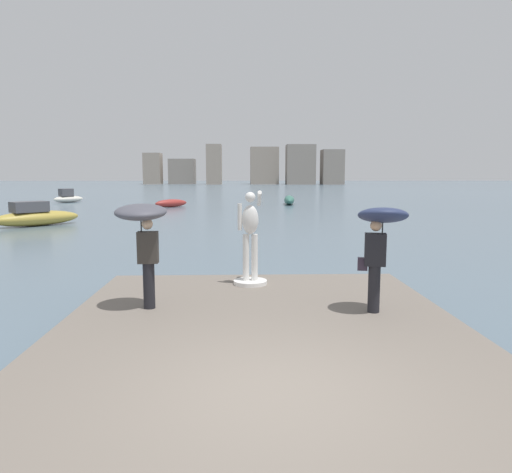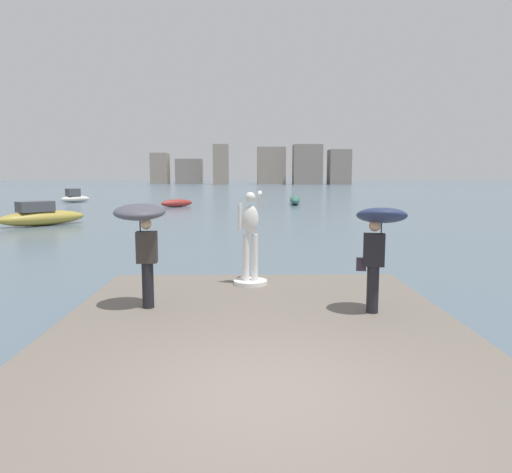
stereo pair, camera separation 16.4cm
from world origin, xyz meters
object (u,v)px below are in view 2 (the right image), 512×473
onlooker_left (142,226)px  onlooker_right (379,232)px  boat_rightward (75,197)px  boat_leftward (177,203)px  statue_white_figure (250,244)px  boat_mid (295,200)px  boat_near (41,216)px

onlooker_left → onlooker_right: 4.42m
onlooker_right → boat_rightward: 48.17m
boat_leftward → boat_rightward: 14.44m
statue_white_figure → boat_leftward: bearing=101.1°
onlooker_left → boat_rightward: (-16.57, 42.92, -1.44)m
statue_white_figure → onlooker_right: size_ratio=1.08×
onlooker_left → boat_leftward: size_ratio=0.66×
boat_mid → boat_rightward: size_ratio=1.61×
boat_rightward → onlooker_right: bearing=-64.2°
onlooker_right → boat_leftward: size_ratio=0.65×
boat_leftward → boat_rightward: (-12.12, 7.86, 0.18)m
statue_white_figure → boat_mid: (4.74, 36.85, -0.89)m
statue_white_figure → onlooker_left: bearing=-136.7°
onlooker_left → statue_white_figure: bearing=43.3°
statue_white_figure → boat_mid: bearing=82.7°
boat_leftward → boat_rightward: boat_rightward is taller
boat_near → boat_mid: size_ratio=0.89×
boat_near → onlooker_left: bearing=-62.2°
onlooker_left → boat_near: (-10.00, 18.98, -1.43)m
boat_near → boat_leftward: boat_near is taller
onlooker_right → boat_mid: size_ratio=0.39×
boat_mid → boat_rightward: bearing=170.0°
boat_near → boat_rightward: size_ratio=1.43×
onlooker_right → boat_leftward: bearing=104.0°
statue_white_figure → boat_near: statue_white_figure is taller
boat_near → onlooker_right: bearing=-53.4°
statue_white_figure → onlooker_left: (-2.07, -1.95, 0.65)m
statue_white_figure → onlooker_left: statue_white_figure is taller
boat_leftward → boat_rightward: bearing=147.0°
onlooker_left → boat_rightward: onlooker_left is taller
boat_mid → boat_leftward: bearing=-161.7°
onlooker_left → boat_mid: bearing=80.1°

